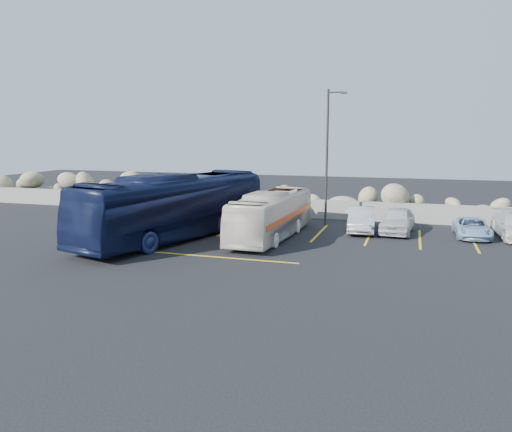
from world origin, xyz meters
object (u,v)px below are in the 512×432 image
(vintage_bus, at_px, (272,215))
(tour_coach, at_px, (175,207))
(car_d, at_px, (472,228))
(car_a, at_px, (397,220))
(lamppost, at_px, (328,154))
(car_b, at_px, (361,220))

(vintage_bus, bearing_deg, tour_coach, -157.03)
(vintage_bus, distance_m, tour_coach, 5.08)
(vintage_bus, distance_m, car_d, 10.67)
(car_d, bearing_deg, tour_coach, -163.40)
(tour_coach, distance_m, car_a, 12.20)
(lamppost, xyz_separation_m, tour_coach, (-6.89, -6.20, -2.60))
(vintage_bus, relative_size, car_b, 2.15)
(tour_coach, distance_m, car_d, 15.74)
(vintage_bus, distance_m, car_a, 7.14)
(lamppost, height_order, car_a, lamppost)
(vintage_bus, xyz_separation_m, car_d, (10.13, 3.29, -0.71))
(car_d, bearing_deg, vintage_bus, -164.22)
(lamppost, relative_size, car_b, 1.95)
(lamppost, relative_size, car_d, 2.17)
(tour_coach, bearing_deg, vintage_bus, 36.19)
(lamppost, distance_m, car_b, 4.41)
(car_d, bearing_deg, lamppost, 169.66)
(tour_coach, bearing_deg, lamppost, 57.64)
(lamppost, bearing_deg, car_b, -29.79)
(lamppost, height_order, car_b, lamppost)
(tour_coach, relative_size, car_d, 3.31)
(tour_coach, height_order, car_a, tour_coach)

